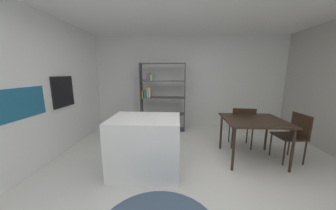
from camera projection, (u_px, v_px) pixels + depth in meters
name	position (u px, v px, depth m)	size (l,w,h in m)	color
ground_plane	(178.00, 176.00, 2.66)	(8.45, 8.45, 0.00)	silver
back_partition	(179.00, 83.00, 4.99)	(6.16, 0.06, 2.63)	silver
tall_cabinet_run_left	(3.00, 92.00, 2.56)	(0.68, 4.78, 2.63)	white
cabinet_niche_splashback	(6.00, 106.00, 2.27)	(0.01, 1.29, 0.46)	#1E6084
built_in_oven	(63.00, 91.00, 3.37)	(0.06, 0.58, 0.61)	black
kitchen_island	(146.00, 145.00, 2.73)	(1.10, 0.79, 0.92)	white
open_bookshelf	(160.00, 95.00, 4.66)	(1.23, 0.33, 1.86)	#4C4C51
dining_table	(254.00, 124.00, 3.07)	(1.05, 0.94, 0.78)	black
dining_chair_window_side	(294.00, 133.00, 3.06)	(0.47, 0.47, 0.88)	black
dining_chair_far	(242.00, 123.00, 3.59)	(0.50, 0.45, 0.89)	black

